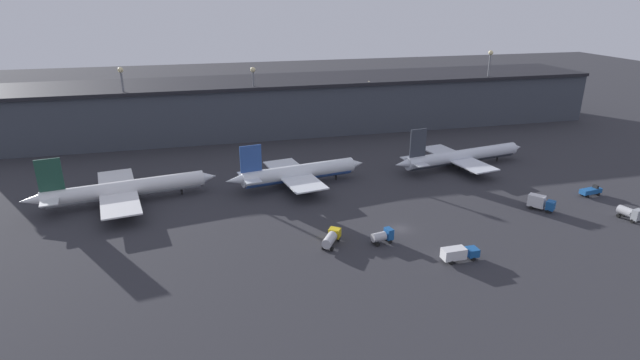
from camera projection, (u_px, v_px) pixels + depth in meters
ground at (400, 229)px, 112.24m from camera, size 600.00×600.00×0.00m
terminal_building at (308, 103)px, 193.07m from camera, size 225.82×31.55×19.51m
airplane_0 at (124, 189)px, 125.11m from camera, size 46.41×34.62×13.69m
airplane_1 at (298, 173)px, 136.33m from camera, size 40.26×28.08×13.08m
airplane_2 at (461, 157)px, 150.97m from camera, size 46.98×28.47×13.67m
service_vehicle_0 at (383, 236)px, 105.31m from camera, size 4.92×2.89×3.08m
service_vehicle_1 at (331, 238)px, 104.43m from camera, size 5.62×6.95×2.80m
service_vehicle_2 at (591, 191)px, 130.26m from camera, size 6.19×2.81×2.75m
service_vehicle_3 at (540, 202)px, 121.49m from camera, size 5.49×6.17×3.61m
service_vehicle_4 at (630, 213)px, 116.25m from camera, size 3.30×5.49×3.18m
service_vehicle_5 at (459, 253)px, 98.30m from camera, size 7.63×2.61×2.87m
lamp_post_0 at (124, 99)px, 163.97m from camera, size 1.80×1.80×27.49m
lamp_post_1 at (254, 95)px, 173.97m from camera, size 1.80×1.80×26.09m
lamp_post_2 at (368, 99)px, 184.87m from camera, size 1.80×1.80×19.64m
lamp_post_3 at (488, 79)px, 194.12m from camera, size 1.80×1.80×29.41m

